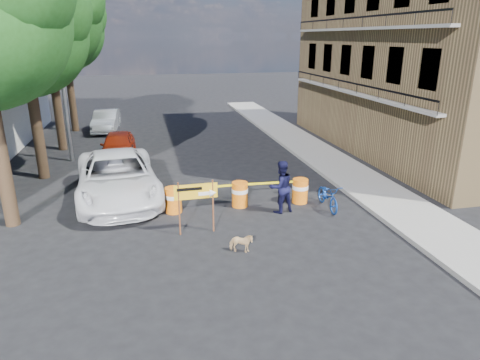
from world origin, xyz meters
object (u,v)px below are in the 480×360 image
detour_sign (201,195)px  bicycle (329,185)px  dog (241,243)px  barrel_mid_right (240,194)px  barrel_far_right (300,190)px  pedestrian (281,187)px  sedan_silver (106,121)px  barrel_far_left (137,203)px  suv_white (117,177)px  sedan_red (118,145)px  barrel_mid_left (173,200)px

detour_sign → bicycle: bearing=10.9°
bicycle → dog: (-3.73, -2.53, -0.60)m
dog → barrel_mid_right: bearing=7.5°
barrel_far_right → pedestrian: 1.27m
sedan_silver → barrel_far_left: bearing=-78.9°
detour_sign → sedan_silver: 16.86m
barrel_mid_right → pedestrian: (1.26, -0.82, 0.45)m
pedestrian → dog: pedestrian is taller
barrel_far_left → suv_white: size_ratio=0.15×
pedestrian → sedan_red: 10.16m
barrel_far_right → detour_sign: bearing=-155.6°
pedestrian → barrel_mid_right: bearing=-46.5°
barrel_far_left → bicycle: (6.57, -0.76, 0.42)m
bicycle → dog: 4.55m
barrel_far_left → pedestrian: size_ratio=0.49×
detour_sign → sedan_red: 9.88m
barrel_far_left → barrel_mid_right: 3.58m
barrel_mid_right → bicycle: bearing=-16.3°
sedan_red → bicycle: bearing=-46.3°
barrel_mid_left → barrel_far_right: (4.59, -0.08, 0.00)m
barrel_mid_right → pedestrian: 1.56m
detour_sign → dog: 2.01m
barrel_mid_right → barrel_far_left: bearing=-178.1°
dog → suv_white: size_ratio=0.11×
barrel_far_left → detour_sign: (1.95, -1.76, 0.77)m
barrel_mid_right → suv_white: bearing=158.0°
detour_sign → barrel_far_left: bearing=136.6°
barrel_far_left → sedan_silver: size_ratio=0.22×
detour_sign → sedan_silver: (-3.91, 16.39, -0.57)m
bicycle → suv_white: 7.72m
pedestrian → barrel_far_left: bearing=-21.8°
barrel_far_right → detour_sign: 4.30m
dog → suv_white: 6.26m
suv_white → barrel_mid_left: bearing=-48.3°
barrel_mid_left → bicycle: bearing=-8.8°
bicycle → suv_white: bearing=162.9°
barrel_mid_right → detour_sign: (-1.62, -1.88, 0.77)m
barrel_far_right → barrel_mid_right: bearing=176.7°
barrel_far_right → suv_white: suv_white is taller
dog → sedan_silver: sedan_silver is taller
suv_white → sedan_red: (-0.24, 5.83, -0.19)m
pedestrian → sedan_silver: (-6.79, 15.33, -0.25)m
barrel_mid_left → barrel_mid_right: bearing=1.1°
detour_sign → pedestrian: pedestrian is taller
barrel_mid_left → dog: bearing=-64.2°
bicycle → barrel_mid_right: bearing=166.3°
bicycle → sedan_silver: bicycle is taller
pedestrian → detour_sign: bearing=6.7°
detour_sign → sedan_silver: detour_sign is taller
bicycle → dog: bicycle is taller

